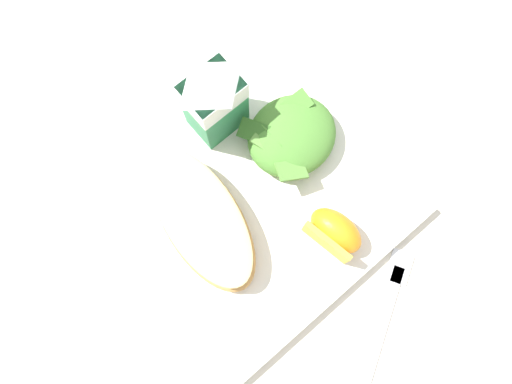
% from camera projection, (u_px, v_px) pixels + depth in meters
% --- Properties ---
extents(ground, '(3.00, 3.00, 0.00)m').
position_uv_depth(ground, '(256.00, 197.00, 0.55)').
color(ground, beige).
extents(white_plate, '(0.28, 0.28, 0.02)m').
position_uv_depth(white_plate, '(256.00, 196.00, 0.54)').
color(white_plate, white).
rests_on(white_plate, ground).
extents(cheesy_pizza_bread, '(0.10, 0.18, 0.04)m').
position_uv_depth(cheesy_pizza_bread, '(202.00, 219.00, 0.51)').
color(cheesy_pizza_bread, tan).
rests_on(cheesy_pizza_bread, white_plate).
extents(green_salad_pile, '(0.10, 0.10, 0.04)m').
position_uv_depth(green_salad_pile, '(291.00, 136.00, 0.53)').
color(green_salad_pile, '#4C8433').
rests_on(green_salad_pile, white_plate).
extents(milk_carton, '(0.06, 0.04, 0.11)m').
position_uv_depth(milk_carton, '(214.00, 99.00, 0.50)').
color(milk_carton, '#2D8451').
rests_on(milk_carton, white_plate).
extents(orange_wedge_front, '(0.05, 0.07, 0.04)m').
position_uv_depth(orange_wedge_front, '(335.00, 232.00, 0.51)').
color(orange_wedge_front, orange).
rests_on(orange_wedge_front, white_plate).
extents(metal_fork, '(0.17, 0.11, 0.01)m').
position_uv_depth(metal_fork, '(384.00, 320.00, 0.52)').
color(metal_fork, silver).
rests_on(metal_fork, ground).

